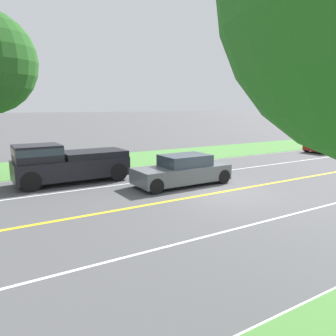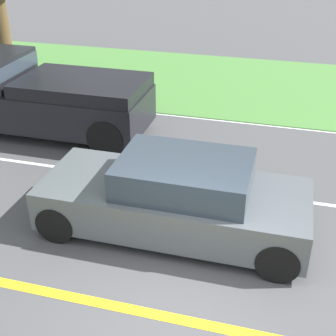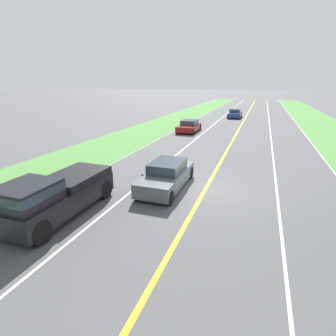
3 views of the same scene
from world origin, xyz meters
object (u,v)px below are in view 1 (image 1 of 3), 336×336
object	(u,v)px
ego_car	(182,171)
pickup_truck	(66,163)
dog	(170,170)
car_trailing_near	(330,144)

from	to	relation	value
ego_car	pickup_truck	xyz separation A→B (m)	(3.21, 4.45, 0.31)
dog	car_trailing_near	xyz separation A→B (m)	(2.06, -16.45, 0.13)
ego_car	dog	distance (m)	1.19
pickup_truck	car_trailing_near	world-z (taller)	pickup_truck
ego_car	dog	xyz separation A→B (m)	(1.17, -0.07, -0.18)
car_trailing_near	pickup_truck	bearing A→B (deg)	90.06
dog	pickup_truck	xyz separation A→B (m)	(2.04, 4.52, 0.49)
pickup_truck	ego_car	bearing A→B (deg)	-125.74
dog	ego_car	bearing A→B (deg)	-169.21
pickup_truck	dog	bearing A→B (deg)	-114.24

